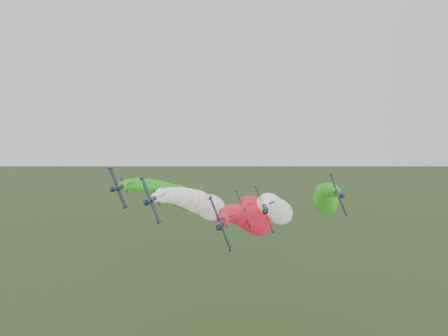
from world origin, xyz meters
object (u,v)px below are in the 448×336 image
(jet_lead, at_px, (249,218))
(jet_outer_right, at_px, (326,198))
(jet_trail, at_px, (258,208))
(jet_inner_left, at_px, (200,203))
(jet_inner_right, at_px, (275,209))
(jet_outer_left, at_px, (172,194))

(jet_lead, relative_size, jet_outer_right, 1.00)
(jet_lead, relative_size, jet_trail, 1.00)
(jet_inner_left, distance_m, jet_inner_right, 20.09)
(jet_outer_left, xyz_separation_m, jet_trail, (24.86, 7.44, -4.98))
(jet_lead, bearing_deg, jet_outer_right, 42.88)
(jet_outer_left, xyz_separation_m, jet_outer_right, (43.93, 1.44, -0.92))
(jet_lead, xyz_separation_m, jet_outer_right, (21.33, 19.81, 2.49))
(jet_inner_left, distance_m, jet_trail, 23.05)
(jet_lead, xyz_separation_m, jet_inner_right, (6.65, 9.38, 1.00))
(jet_inner_right, distance_m, jet_outer_right, 18.06)
(jet_outer_right, bearing_deg, jet_trail, 162.51)
(jet_inner_left, distance_m, jet_outer_right, 36.27)
(jet_inner_left, distance_m, jet_outer_left, 12.95)
(jet_inner_left, relative_size, jet_inner_right, 1.01)
(jet_inner_left, relative_size, jet_outer_left, 1.01)
(jet_inner_left, bearing_deg, jet_inner_right, 0.14)
(jet_inner_left, bearing_deg, jet_outer_left, 135.51)
(jet_outer_right, bearing_deg, jet_inner_left, -163.22)
(jet_lead, distance_m, jet_trail, 25.96)
(jet_inner_right, distance_m, jet_trail, 17.20)
(jet_inner_left, xyz_separation_m, jet_outer_left, (-9.20, 9.04, 1.22))
(jet_lead, xyz_separation_m, jet_outer_left, (-22.60, 18.37, 3.41))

